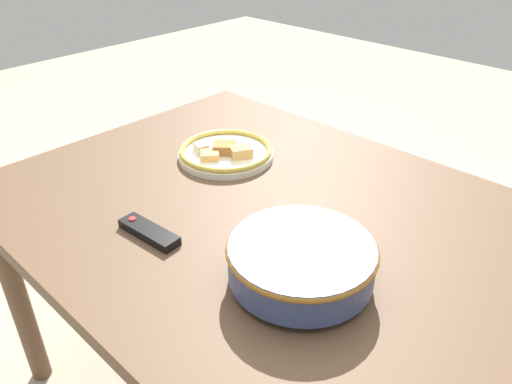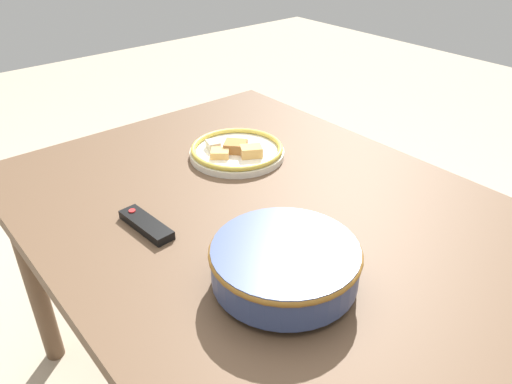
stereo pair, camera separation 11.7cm
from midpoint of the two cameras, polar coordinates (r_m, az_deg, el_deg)
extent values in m
cube|color=brown|center=(1.22, 3.42, -2.45)|extent=(1.31, 1.01, 0.04)
cylinder|color=brown|center=(2.02, 0.88, 0.40)|extent=(0.06, 0.06, 0.68)
cylinder|color=brown|center=(1.69, -22.29, -9.21)|extent=(0.06, 0.06, 0.68)
cylinder|color=#384775|center=(0.98, 6.73, -10.20)|extent=(0.13, 0.13, 0.02)
cylinder|color=#384775|center=(0.95, 6.89, -8.22)|extent=(0.28, 0.28, 0.07)
cylinder|color=#B75B23|center=(0.95, 6.87, -8.47)|extent=(0.25, 0.25, 0.06)
torus|color=#936023|center=(0.93, 7.00, -6.91)|extent=(0.29, 0.29, 0.01)
cylinder|color=silver|center=(1.43, 0.17, 4.39)|extent=(0.27, 0.27, 0.02)
torus|color=gold|center=(1.42, 0.17, 4.96)|extent=(0.26, 0.26, 0.01)
cube|color=tan|center=(1.39, 1.88, 4.61)|extent=(0.07, 0.07, 0.03)
cube|color=#B2753D|center=(1.42, 0.02, 5.17)|extent=(0.08, 0.08, 0.03)
cube|color=tan|center=(1.39, -1.73, 4.39)|extent=(0.07, 0.07, 0.02)
cube|color=silver|center=(1.43, -2.59, 5.35)|extent=(0.05, 0.04, 0.02)
cube|color=black|center=(1.13, -9.58, -3.81)|extent=(0.16, 0.06, 0.02)
cylinder|color=red|center=(1.17, -11.22, -2.21)|extent=(0.02, 0.02, 0.00)
camera|label=1|loc=(0.06, -87.14, 1.72)|focal=35.00mm
camera|label=2|loc=(0.06, 92.86, -1.72)|focal=35.00mm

